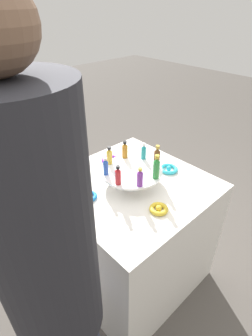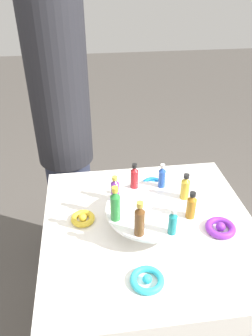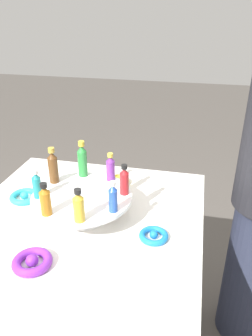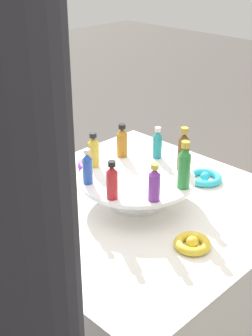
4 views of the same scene
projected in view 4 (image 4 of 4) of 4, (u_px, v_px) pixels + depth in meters
party_table at (135, 305)px, 1.55m from camera, size 0.81×0.81×0.79m
display_stand at (136, 184)px, 1.35m from camera, size 0.34×0.34×0.09m
bottle_gold at (94, 151)px, 1.38m from camera, size 0.03×0.03×0.11m
bottle_blue at (87, 168)px, 1.28m from camera, size 0.03×0.03×0.10m
bottle_red at (112, 181)px, 1.21m from camera, size 0.03×0.03×0.11m
bottle_purple at (154, 184)px, 1.20m from camera, size 0.03×0.03×0.10m
bottle_green at (184, 167)px, 1.25m from camera, size 0.03×0.03×0.14m
bottle_brown at (183, 151)px, 1.35m from camera, size 0.03×0.03×0.13m
bottle_teal at (157, 144)px, 1.43m from camera, size 0.03×0.03×0.10m
bottle_amber at (122, 142)px, 1.44m from camera, size 0.03×0.03×0.11m
ribbon_bow_blue at (54, 225)px, 1.25m from camera, size 0.09×0.09×0.03m
ribbon_bow_gold at (192, 243)px, 1.17m from camera, size 0.09×0.09×0.03m
ribbon_bow_teal at (205, 178)px, 1.50m from camera, size 0.11×0.11×0.03m
ribbon_bow_purple at (94, 165)px, 1.57m from camera, size 0.11×0.11×0.04m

